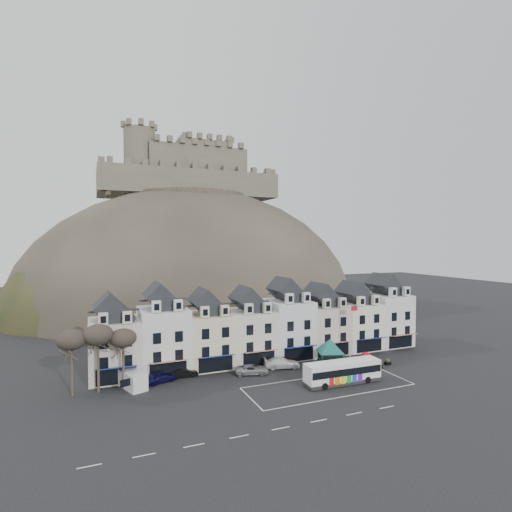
{
  "coord_description": "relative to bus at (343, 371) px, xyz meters",
  "views": [
    {
      "loc": [
        -26.53,
        -42.92,
        19.05
      ],
      "look_at": [
        1.04,
        24.0,
        16.36
      ],
      "focal_mm": 28.0,
      "sensor_mm": 36.0,
      "label": 1
    }
  ],
  "objects": [
    {
      "name": "ground",
      "position": [
        -4.26,
        -1.41,
        -1.67
      ],
      "size": [
        300.0,
        300.0,
        0.0
      ],
      "primitive_type": "plane",
      "color": "black",
      "rests_on": "ground"
    },
    {
      "name": "coach_bay_markings",
      "position": [
        -2.26,
        -0.16,
        -1.67
      ],
      "size": [
        22.0,
        7.5,
        0.01
      ],
      "primitive_type": "cube",
      "color": "silver",
      "rests_on": "ground"
    },
    {
      "name": "townhouse_terrace",
      "position": [
        -4.12,
        14.56,
        3.63
      ],
      "size": [
        54.4,
        9.35,
        11.8
      ],
      "color": "beige",
      "rests_on": "ground"
    },
    {
      "name": "castle_hill",
      "position": [
        -3.01,
        67.55,
        -1.56
      ],
      "size": [
        100.0,
        76.0,
        68.0
      ],
      "color": "#312E26",
      "rests_on": "ground"
    },
    {
      "name": "castle",
      "position": [
        -3.75,
        74.53,
        38.53
      ],
      "size": [
        50.2,
        22.2,
        22.0
      ],
      "color": "brown",
      "rests_on": "ground"
    },
    {
      "name": "tree_left_far",
      "position": [
        -33.26,
        9.09,
        5.23
      ],
      "size": [
        3.61,
        3.61,
        8.24
      ],
      "color": "#393024",
      "rests_on": "ground"
    },
    {
      "name": "tree_left_mid",
      "position": [
        -30.26,
        9.09,
        5.57
      ],
      "size": [
        3.78,
        3.78,
        8.64
      ],
      "color": "#393024",
      "rests_on": "ground"
    },
    {
      "name": "tree_left_near",
      "position": [
        -27.26,
        9.09,
        4.89
      ],
      "size": [
        3.43,
        3.43,
        7.84
      ],
      "color": "#393024",
      "rests_on": "ground"
    },
    {
      "name": "bus",
      "position": [
        0.0,
        0.0,
        0.0
      ],
      "size": [
        10.74,
        2.77,
        3.02
      ],
      "rotation": [
        0.0,
        0.0,
        -0.03
      ],
      "color": "#262628",
      "rests_on": "ground"
    },
    {
      "name": "bus_shelter",
      "position": [
        1.71,
        5.65,
        1.86
      ],
      "size": [
        6.78,
        6.78,
        4.55
      ],
      "rotation": [
        0.0,
        0.0,
        -0.33
      ],
      "color": "black",
      "rests_on": "ground"
    },
    {
      "name": "red_buoy",
      "position": [
        8.36,
        5.86,
        -0.72
      ],
      "size": [
        1.49,
        1.49,
        1.85
      ],
      "rotation": [
        0.0,
        0.0,
        -0.06
      ],
      "color": "black",
      "rests_on": "ground"
    },
    {
      "name": "flagpole",
      "position": [
        7.33,
        8.32,
        3.46
      ],
      "size": [
        1.3,
        0.19,
        8.98
      ],
      "rotation": [
        0.0,
        0.0,
        -0.09
      ],
      "color": "silver",
      "rests_on": "ground"
    },
    {
      "name": "white_van",
      "position": [
        -26.18,
        8.97,
        -0.58
      ],
      "size": [
        3.59,
        5.15,
        2.16
      ],
      "rotation": [
        0.0,
        0.0,
        0.36
      ],
      "color": "white",
      "rests_on": "ground"
    },
    {
      "name": "planter_west",
      "position": [
        11.14,
        4.13,
        -1.19
      ],
      "size": [
        1.0,
        0.69,
        0.99
      ],
      "rotation": [
        0.0,
        0.0,
        -0.02
      ],
      "color": "black",
      "rests_on": "ground"
    },
    {
      "name": "planter_east",
      "position": [
        8.74,
        3.23,
        -1.19
      ],
      "size": [
        1.06,
        0.69,
        0.99
      ],
      "rotation": [
        0.0,
        0.0,
        -0.15
      ],
      "color": "black",
      "rests_on": "ground"
    },
    {
      "name": "car_navy",
      "position": [
        -22.59,
        9.63,
        -0.9
      ],
      "size": [
        4.85,
        3.14,
        1.54
      ],
      "primitive_type": "imported",
      "rotation": [
        0.0,
        0.0,
        1.89
      ],
      "color": "#0D0B3A",
      "rests_on": "ground"
    },
    {
      "name": "car_black",
      "position": [
        -19.06,
        10.59,
        -1.04
      ],
      "size": [
        3.87,
        1.51,
        1.26
      ],
      "primitive_type": "imported",
      "rotation": [
        0.0,
        0.0,
        1.52
      ],
      "color": "black",
      "rests_on": "ground"
    },
    {
      "name": "car_silver",
      "position": [
        -9.86,
        8.09,
        -1.0
      ],
      "size": [
        5.16,
        3.49,
        1.33
      ],
      "primitive_type": "imported",
      "rotation": [
        0.0,
        0.0,
        1.28
      ],
      "color": "#97999E",
      "rests_on": "ground"
    },
    {
      "name": "car_white",
      "position": [
        -4.66,
        8.94,
        -0.88
      ],
      "size": [
        5.79,
        3.46,
        1.57
      ],
      "primitive_type": "imported",
      "rotation": [
        0.0,
        0.0,
        1.32
      ],
      "color": "white",
      "rests_on": "ground"
    },
    {
      "name": "car_maroon",
      "position": [
        -3.46,
        10.59,
        -1.04
      ],
      "size": [
        3.91,
        2.19,
        1.26
      ],
      "primitive_type": "imported",
      "rotation": [
        0.0,
        0.0,
        1.37
      ],
      "color": "#54040A",
      "rests_on": "ground"
    },
    {
      "name": "car_charcoal",
      "position": [
        4.83,
        10.59,
        -0.97
      ],
      "size": [
        4.39,
        2.11,
        1.39
      ],
      "primitive_type": "imported",
      "rotation": [
        0.0,
        0.0,
        1.42
      ],
      "color": "black",
      "rests_on": "ground"
    }
  ]
}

